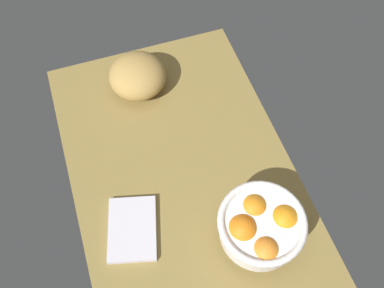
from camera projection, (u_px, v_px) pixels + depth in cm
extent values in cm
cube|color=olive|center=(181.00, 170.00, 106.24)|extent=(83.02, 53.58, 3.00)
cylinder|color=white|center=(257.00, 235.00, 94.79)|extent=(8.49, 8.49, 2.73)
cylinder|color=white|center=(260.00, 227.00, 90.75)|extent=(17.34, 17.34, 6.67)
torus|color=white|center=(262.00, 222.00, 87.88)|extent=(18.94, 18.94, 1.60)
sphere|color=orange|center=(254.00, 208.00, 91.46)|extent=(6.33, 6.33, 6.33)
sphere|color=orange|center=(242.00, 230.00, 88.84)|extent=(6.90, 6.90, 6.90)
sphere|color=orange|center=(265.00, 251.00, 86.68)|extent=(6.35, 6.35, 6.35)
sphere|color=orange|center=(284.00, 219.00, 90.13)|extent=(6.52, 6.52, 6.52)
ellipsoid|color=#B08A47|center=(138.00, 76.00, 113.69)|extent=(16.14, 15.88, 9.66)
cube|color=silver|center=(132.00, 229.00, 96.18)|extent=(17.44, 14.39, 1.36)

